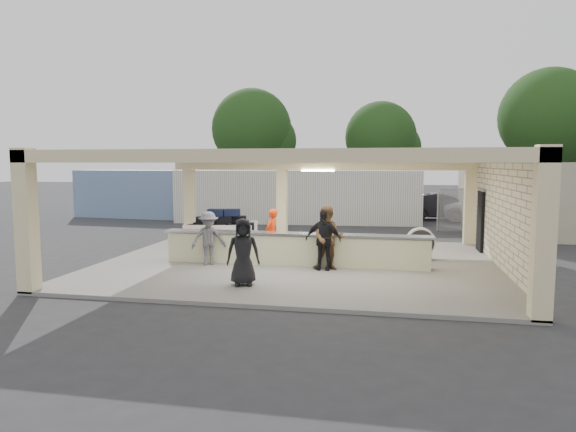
% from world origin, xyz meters
% --- Properties ---
extents(ground, '(120.00, 120.00, 0.00)m').
position_xyz_m(ground, '(0.00, 0.00, 0.00)').
color(ground, '#28282A').
rests_on(ground, ground).
extents(pavilion, '(12.01, 10.00, 3.55)m').
position_xyz_m(pavilion, '(0.21, 0.66, 1.35)').
color(pavilion, slate).
rests_on(pavilion, ground).
extents(baggage_counter, '(8.20, 0.58, 0.98)m').
position_xyz_m(baggage_counter, '(0.00, -0.50, 0.59)').
color(baggage_counter, beige).
rests_on(baggage_counter, pavilion).
extents(luggage_cart, '(2.59, 1.78, 1.42)m').
position_xyz_m(luggage_cart, '(-3.21, 2.02, 0.86)').
color(luggage_cart, silver).
rests_on(luggage_cart, pavilion).
extents(drum_fan, '(0.94, 0.52, 1.03)m').
position_xyz_m(drum_fan, '(3.80, 1.10, 0.65)').
color(drum_fan, silver).
rests_on(drum_fan, pavilion).
extents(baggage_handler, '(0.49, 0.66, 1.63)m').
position_xyz_m(baggage_handler, '(-0.90, 0.30, 0.91)').
color(baggage_handler, red).
rests_on(baggage_handler, pavilion).
extents(passenger_a, '(0.90, 0.40, 1.86)m').
position_xyz_m(passenger_a, '(1.08, -1.00, 1.03)').
color(passenger_a, brown).
rests_on(passenger_a, pavilion).
extents(passenger_b, '(1.04, 0.40, 1.76)m').
position_xyz_m(passenger_b, '(0.93, -1.02, 0.98)').
color(passenger_b, black).
rests_on(passenger_b, pavilion).
extents(passenger_c, '(1.09, 0.85, 1.63)m').
position_xyz_m(passenger_c, '(-2.57, -1.00, 0.91)').
color(passenger_c, '#55555B').
rests_on(passenger_c, pavilion).
extents(passenger_d, '(0.90, 0.57, 1.71)m').
position_xyz_m(passenger_d, '(-0.81, -3.31, 0.95)').
color(passenger_d, black).
rests_on(passenger_d, pavilion).
extents(car_white_a, '(5.15, 3.69, 1.33)m').
position_xyz_m(car_white_a, '(8.16, 13.01, 0.67)').
color(car_white_a, white).
rests_on(car_white_a, ground).
extents(car_dark, '(4.56, 1.93, 1.48)m').
position_xyz_m(car_dark, '(5.73, 14.09, 0.74)').
color(car_dark, black).
rests_on(car_dark, ground).
extents(container_white, '(13.01, 3.49, 2.79)m').
position_xyz_m(container_white, '(-2.07, 11.36, 1.39)').
color(container_white, white).
rests_on(container_white, ground).
extents(container_blue, '(10.72, 3.32, 2.74)m').
position_xyz_m(container_blue, '(-10.03, 12.16, 1.37)').
color(container_blue, '#6B85AB').
rests_on(container_blue, ground).
extents(tree_left, '(6.60, 6.30, 9.00)m').
position_xyz_m(tree_left, '(-7.68, 24.16, 5.59)').
color(tree_left, '#382619').
rests_on(tree_left, ground).
extents(tree_mid, '(6.00, 5.60, 8.00)m').
position_xyz_m(tree_mid, '(2.32, 26.16, 4.96)').
color(tree_mid, '#382619').
rests_on(tree_mid, ground).
extents(tree_right, '(7.20, 7.00, 10.00)m').
position_xyz_m(tree_right, '(14.32, 25.16, 6.21)').
color(tree_right, '#382619').
rests_on(tree_right, ground).
extents(adjacent_building, '(6.00, 8.00, 3.20)m').
position_xyz_m(adjacent_building, '(9.50, 10.00, 1.60)').
color(adjacent_building, '#B3AB8E').
rests_on(adjacent_building, ground).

